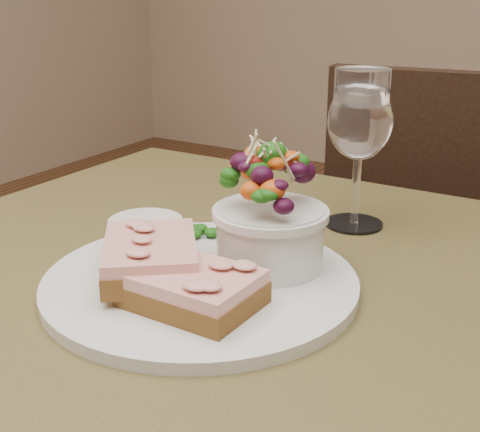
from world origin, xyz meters
The scene contains 9 objects.
cafe_table centered at (0.00, 0.00, 0.65)m, with size 0.80×0.80×0.75m.
chair_far centered at (0.07, 0.72, 0.29)m, with size 0.47×0.47×0.90m.
dinner_plate centered at (0.00, -0.02, 0.76)m, with size 0.31×0.31×0.01m, color silver.
sandwich_front centered at (0.02, -0.07, 0.78)m, with size 0.12×0.09×0.03m.
sandwich_back centered at (-0.04, -0.05, 0.79)m, with size 0.14×0.15×0.03m.
ramekin centered at (-0.09, 0.00, 0.78)m, with size 0.07×0.07×0.04m.
salad_bowl centered at (0.04, 0.04, 0.82)m, with size 0.11×0.11×0.13m.
garnish centered at (-0.07, 0.06, 0.77)m, with size 0.05×0.04×0.02m.
wine_glass centered at (0.06, 0.22, 0.87)m, with size 0.08×0.08×0.18m.
Camera 1 is at (0.34, -0.50, 1.04)m, focal length 50.00 mm.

